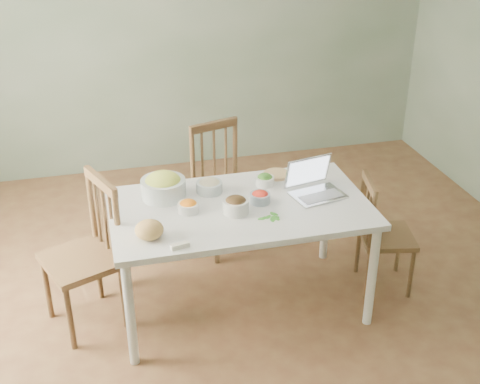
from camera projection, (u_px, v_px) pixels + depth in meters
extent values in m
cube|color=brown|center=(245.00, 306.00, 4.44)|extent=(5.00, 5.00, 0.00)
cube|color=gray|center=(180.00, 34.00, 5.97)|extent=(5.00, 0.00, 2.70)
ellipsoid|color=tan|center=(149.00, 230.00, 3.72)|extent=(0.20, 0.20, 0.11)
cube|color=silver|center=(180.00, 246.00, 3.64)|extent=(0.12, 0.06, 0.03)
cylinder|color=tan|center=(277.00, 174.00, 4.50)|extent=(0.22, 0.22, 0.02)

